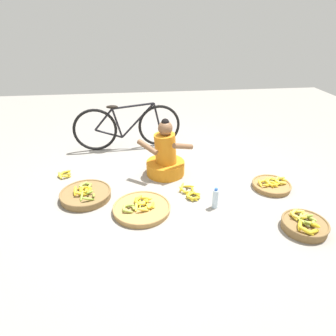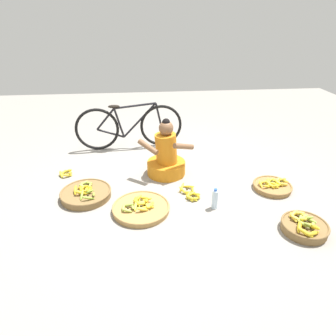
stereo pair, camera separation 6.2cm
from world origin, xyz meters
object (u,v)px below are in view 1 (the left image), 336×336
object	(u,v)px
banana_basket_mid_left	(305,224)
banana_basket_back_center	(142,208)
bicycle_leaning	(128,127)
banana_basket_front_left	(86,194)
loose_bananas_front_right	(191,193)
water_bottle	(215,199)
vendor_woman_front	(165,157)
loose_bananas_back_right	(65,174)
banana_basket_mid_right	(272,185)

from	to	relation	value
banana_basket_mid_left	banana_basket_back_center	bearing A→B (deg)	162.57
bicycle_leaning	banana_basket_front_left	world-z (taller)	bicycle_leaning
loose_bananas_front_right	water_bottle	bearing A→B (deg)	-51.22
vendor_woman_front	banana_basket_mid_left	size ratio (longest dim) A/B	1.70
loose_bananas_back_right	banana_basket_back_center	bearing A→B (deg)	-42.15
vendor_woman_front	banana_basket_mid_right	bearing A→B (deg)	-22.21
banana_basket_mid_left	vendor_woman_front	bearing A→B (deg)	133.64
banana_basket_back_center	loose_bananas_back_right	xyz separation A→B (m)	(-1.01, 0.91, -0.01)
loose_bananas_back_right	water_bottle	world-z (taller)	water_bottle
banana_basket_front_left	loose_bananas_front_right	distance (m)	1.26
loose_bananas_front_right	water_bottle	world-z (taller)	water_bottle
banana_basket_front_left	bicycle_leaning	bearing A→B (deg)	70.30
banana_basket_mid_left	bicycle_leaning	bearing A→B (deg)	127.83
banana_basket_front_left	water_bottle	xyz separation A→B (m)	(1.49, -0.37, 0.07)
water_bottle	banana_basket_front_left	bearing A→B (deg)	165.99
banana_basket_front_left	loose_bananas_front_right	size ratio (longest dim) A/B	1.59
banana_basket_back_center	water_bottle	world-z (taller)	water_bottle
bicycle_leaning	banana_basket_mid_left	bearing A→B (deg)	-52.17
loose_bananas_front_right	vendor_woman_front	bearing A→B (deg)	112.98
banana_basket_front_left	banana_basket_back_center	distance (m)	0.74
banana_basket_mid_left	loose_bananas_back_right	size ratio (longest dim) A/B	2.26
bicycle_leaning	vendor_woman_front	bearing A→B (deg)	-62.22
vendor_woman_front	banana_basket_back_center	distance (m)	0.93
vendor_woman_front	banana_basket_mid_right	world-z (taller)	vendor_woman_front
banana_basket_front_left	loose_bananas_back_right	distance (m)	0.67
water_bottle	vendor_woman_front	bearing A→B (deg)	118.79
vendor_woman_front	banana_basket_mid_right	xyz separation A→B (m)	(1.30, -0.53, -0.21)
loose_bananas_back_right	water_bottle	distance (m)	2.07
banana_basket_front_left	loose_bananas_back_right	bearing A→B (deg)	121.67
loose_bananas_front_right	bicycle_leaning	bearing A→B (deg)	116.02
bicycle_leaning	banana_basket_mid_left	world-z (taller)	bicycle_leaning
loose_bananas_back_right	loose_bananas_front_right	world-z (taller)	loose_bananas_back_right
banana_basket_front_left	banana_basket_back_center	world-z (taller)	banana_basket_front_left
banana_basket_front_left	banana_basket_back_center	size ratio (longest dim) A/B	0.93
banana_basket_back_center	loose_bananas_front_right	size ratio (longest dim) A/B	1.71
vendor_woman_front	loose_bananas_front_right	world-z (taller)	vendor_woman_front
banana_basket_mid_left	banana_basket_mid_right	size ratio (longest dim) A/B	0.97
bicycle_leaning	banana_basket_mid_right	bearing A→B (deg)	-39.49
banana_basket_mid_left	banana_basket_back_center	size ratio (longest dim) A/B	0.72
banana_basket_mid_right	loose_bananas_back_right	world-z (taller)	banana_basket_mid_right
vendor_woman_front	banana_basket_back_center	size ratio (longest dim) A/B	1.22
bicycle_leaning	loose_bananas_back_right	bearing A→B (deg)	-134.92
banana_basket_mid_left	loose_bananas_back_right	bearing A→B (deg)	151.70
banana_basket_back_center	loose_bananas_front_right	distance (m)	0.66
banana_basket_front_left	loose_bananas_front_right	xyz separation A→B (m)	(1.26, -0.09, -0.03)
vendor_woman_front	loose_bananas_front_right	distance (m)	0.66
banana_basket_mid_right	loose_bananas_front_right	xyz separation A→B (m)	(-1.05, -0.04, -0.01)
banana_basket_mid_right	water_bottle	distance (m)	0.89
bicycle_leaning	water_bottle	distance (m)	2.07
banana_basket_back_center	loose_bananas_back_right	bearing A→B (deg)	137.85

